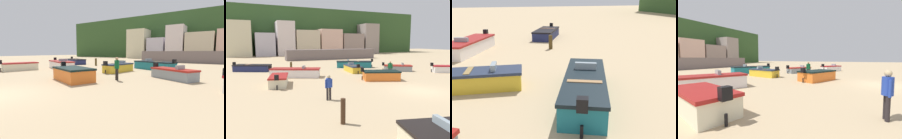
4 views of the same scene
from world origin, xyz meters
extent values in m
cube|color=gold|center=(-0.03, 11.03, 0.36)|extent=(1.61, 3.58, 0.71)
cube|color=#222C43|center=(-0.03, 11.03, 0.77)|extent=(1.71, 3.69, 0.12)
cube|color=#8C9EA8|center=(0.04, 11.63, 0.97)|extent=(0.74, 0.29, 0.28)
cube|color=olive|center=(-0.09, 10.60, 0.82)|extent=(1.04, 0.36, 0.08)
cube|color=white|center=(-7.35, 10.00, 0.41)|extent=(5.24, 3.51, 0.82)
cube|color=maroon|center=(-7.35, 10.00, 0.88)|extent=(5.36, 3.62, 0.12)
cube|color=black|center=(-9.81, 11.11, 1.06)|extent=(0.39, 0.41, 0.40)
cylinder|color=black|center=(-9.81, 11.11, 0.21)|extent=(0.13, 0.13, 0.41)
cube|color=#8C9EA8|center=(-6.55, 9.64, 1.08)|extent=(0.57, 0.95, 0.28)
cube|color=#1A6C7C|center=(2.22, 14.96, 0.41)|extent=(5.12, 3.34, 0.82)
cube|color=black|center=(2.22, 14.96, 0.88)|extent=(5.24, 3.46, 0.12)
cube|color=black|center=(4.65, 13.89, 1.06)|extent=(0.39, 0.41, 0.40)
cylinder|color=black|center=(4.65, 13.89, 0.20)|extent=(0.13, 0.13, 0.41)
cube|color=#8C9EA8|center=(1.43, 15.31, 1.08)|extent=(0.54, 0.89, 0.28)
cube|color=#9B7248|center=(2.79, 14.71, 0.93)|extent=(0.73, 1.24, 0.08)
cube|color=navy|center=(-11.48, 16.59, 0.36)|extent=(4.63, 3.36, 0.72)
cube|color=black|center=(-11.48, 16.59, 0.78)|extent=(4.75, 3.48, 0.12)
cube|color=black|center=(-13.60, 17.60, 0.96)|extent=(0.39, 0.41, 0.40)
cylinder|color=black|center=(-13.60, 17.60, 0.18)|extent=(0.13, 0.13, 0.36)
cube|color=#9A694B|center=(-11.97, 16.82, 0.83)|extent=(0.82, 1.37, 0.08)
cylinder|color=#4A3A1C|center=(-6.74, 15.81, 0.53)|extent=(0.29, 0.29, 1.05)
camera|label=1|loc=(8.46, -3.09, 1.97)|focal=26.68mm
camera|label=2|loc=(-11.71, -11.39, 3.65)|focal=32.73mm
camera|label=3|loc=(9.74, 11.80, 3.84)|focal=36.16mm
camera|label=4|loc=(-12.65, 1.04, 1.97)|focal=23.23mm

